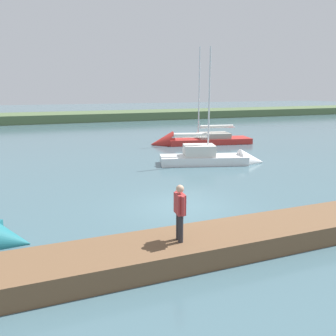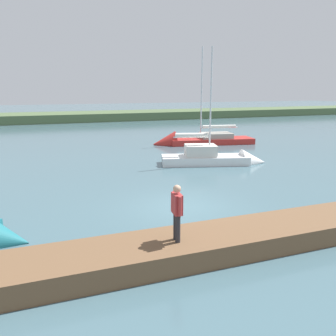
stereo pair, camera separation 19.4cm
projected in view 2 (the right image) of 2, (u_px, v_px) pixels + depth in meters
The scene contains 6 objects.
ground_plane at pixel (182, 207), 14.02m from camera, with size 200.00×200.00×0.00m, color #42606B.
far_shoreline at pixel (78, 121), 51.72m from camera, with size 180.00×8.00×2.40m, color #4C603D.
dock_pier at pixel (234, 239), 10.26m from camera, with size 27.93×1.90×0.62m, color brown.
sailboat_far_left at pixel (218, 161), 21.96m from camera, with size 6.93×3.51×8.01m.
sailboat_mid_channel at pixel (194, 142), 29.75m from camera, with size 9.09×3.68×9.14m.
person_on_dock at pixel (177, 209), 9.24m from camera, with size 0.26×0.62×1.61m.
Camera 2 is at (5.14, 12.27, 4.74)m, focal length 36.37 mm.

